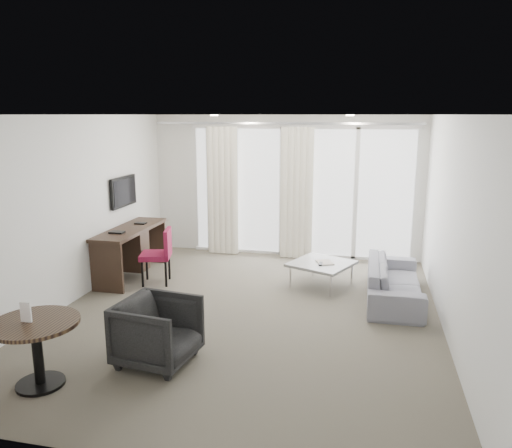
% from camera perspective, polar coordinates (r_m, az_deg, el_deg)
% --- Properties ---
extents(floor, '(5.00, 6.00, 0.00)m').
position_cam_1_polar(floor, '(6.76, -1.14, -10.22)').
color(floor, '#5B5648').
rests_on(floor, ground).
extents(ceiling, '(5.00, 6.00, 0.00)m').
position_cam_1_polar(ceiling, '(6.24, -1.25, 12.39)').
color(ceiling, white).
rests_on(ceiling, ground).
extents(wall_left, '(0.00, 6.00, 2.60)m').
position_cam_1_polar(wall_left, '(7.38, -20.39, 1.46)').
color(wall_left, silver).
rests_on(wall_left, ground).
extents(wall_right, '(0.00, 6.00, 2.60)m').
position_cam_1_polar(wall_right, '(6.27, 21.55, -0.45)').
color(wall_right, silver).
rests_on(wall_right, ground).
extents(wall_front, '(5.00, 0.00, 2.60)m').
position_cam_1_polar(wall_front, '(3.65, -12.78, -8.80)').
color(wall_front, silver).
rests_on(wall_front, ground).
extents(window_panel, '(4.00, 0.02, 2.38)m').
position_cam_1_polar(window_panel, '(9.23, 5.11, 3.62)').
color(window_panel, white).
rests_on(window_panel, ground).
extents(window_frame, '(4.10, 0.06, 2.44)m').
position_cam_1_polar(window_frame, '(9.22, 5.10, 3.61)').
color(window_frame, white).
rests_on(window_frame, ground).
extents(curtain_left, '(0.60, 0.20, 2.38)m').
position_cam_1_polar(curtain_left, '(9.37, -3.86, 3.78)').
color(curtain_left, white).
rests_on(curtain_left, ground).
extents(curtain_right, '(0.60, 0.20, 2.38)m').
position_cam_1_polar(curtain_right, '(9.08, 4.66, 3.48)').
color(curtain_right, white).
rests_on(curtain_right, ground).
extents(curtain_track, '(4.80, 0.04, 0.04)m').
position_cam_1_polar(curtain_track, '(9.01, 3.20, 11.42)').
color(curtain_track, '#B2B2B7').
rests_on(curtain_track, ceiling).
extents(downlight_a, '(0.12, 0.12, 0.02)m').
position_cam_1_polar(downlight_a, '(8.03, -4.80, 12.28)').
color(downlight_a, '#FFE0B2').
rests_on(downlight_a, ceiling).
extents(downlight_b, '(0.12, 0.12, 0.02)m').
position_cam_1_polar(downlight_b, '(7.66, 10.70, 12.11)').
color(downlight_b, '#FFE0B2').
rests_on(downlight_b, ceiling).
extents(desk, '(0.54, 1.72, 0.81)m').
position_cam_1_polar(desk, '(8.40, -14.05, -3.15)').
color(desk, black).
rests_on(desk, floor).
extents(tv, '(0.05, 0.80, 0.50)m').
position_cam_1_polar(tv, '(8.58, -14.92, 3.60)').
color(tv, black).
rests_on(tv, wall_left).
extents(desk_chair, '(0.57, 0.55, 0.88)m').
position_cam_1_polar(desk_chair, '(7.96, -11.41, -3.63)').
color(desk_chair, maroon).
rests_on(desk_chair, floor).
extents(round_table, '(0.95, 0.95, 0.67)m').
position_cam_1_polar(round_table, '(5.43, -23.68, -13.40)').
color(round_table, black).
rests_on(round_table, floor).
extents(menu_card, '(0.11, 0.02, 0.20)m').
position_cam_1_polar(menu_card, '(5.29, -24.77, -9.62)').
color(menu_card, white).
rests_on(menu_card, round_table).
extents(tub_armchair, '(0.86, 0.84, 0.70)m').
position_cam_1_polar(tub_armchair, '(5.50, -11.16, -11.97)').
color(tub_armchair, black).
rests_on(tub_armchair, floor).
extents(coffee_table, '(1.11, 1.11, 0.38)m').
position_cam_1_polar(coffee_table, '(7.81, 7.46, -5.70)').
color(coffee_table, gray).
rests_on(coffee_table, floor).
extents(remote, '(0.06, 0.17, 0.02)m').
position_cam_1_polar(remote, '(7.65, 7.40, -4.74)').
color(remote, black).
rests_on(remote, coffee_table).
extents(magazine, '(0.30, 0.33, 0.02)m').
position_cam_1_polar(magazine, '(7.74, 7.85, -4.55)').
color(magazine, gray).
rests_on(magazine, coffee_table).
extents(sofa, '(0.74, 1.88, 0.55)m').
position_cam_1_polar(sofa, '(7.44, 15.51, -6.29)').
color(sofa, slate).
rests_on(sofa, floor).
extents(terrace_slab, '(5.60, 3.00, 0.12)m').
position_cam_1_polar(terrace_slab, '(10.96, 6.07, -1.73)').
color(terrace_slab, '#4D4D50').
rests_on(terrace_slab, ground).
extents(rattan_chair_a, '(0.76, 0.76, 0.88)m').
position_cam_1_polar(rattan_chair_a, '(10.56, 9.19, 0.42)').
color(rattan_chair_a, brown).
rests_on(rattan_chair_a, terrace_slab).
extents(rattan_chair_b, '(0.55, 0.55, 0.73)m').
position_cam_1_polar(rattan_chair_b, '(11.18, 13.73, 0.50)').
color(rattan_chair_b, brown).
rests_on(rattan_chair_b, terrace_slab).
extents(rattan_table, '(0.59, 0.59, 0.48)m').
position_cam_1_polar(rattan_table, '(10.22, 11.96, -1.23)').
color(rattan_table, brown).
rests_on(rattan_table, terrace_slab).
extents(balustrade, '(5.50, 0.06, 1.05)m').
position_cam_1_polar(balustrade, '(12.25, 6.94, 2.43)').
color(balustrade, '#B2B2B7').
rests_on(balustrade, terrace_slab).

